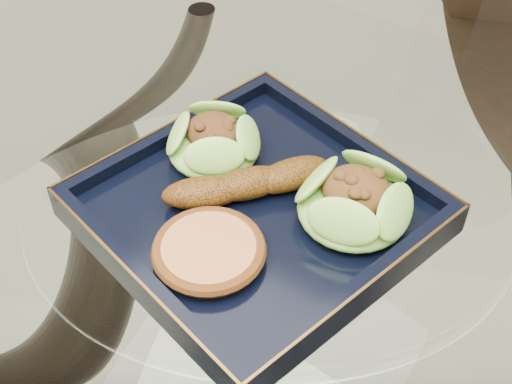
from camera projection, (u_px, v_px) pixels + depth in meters
The scene contains 6 objects.
dining_table at pixel (267, 326), 0.78m from camera, with size 1.13×1.13×0.77m.
navy_plate at pixel (256, 215), 0.66m from camera, with size 0.27×0.27×0.02m, color black.
lettuce_wrap_left at pixel (213, 144), 0.69m from camera, with size 0.09×0.09×0.03m, color #5A9A2C.
lettuce_wrap_right at pixel (354, 204), 0.63m from camera, with size 0.10×0.10×0.04m, color #63A52F.
roasted_plantain at pixel (248, 184), 0.65m from camera, with size 0.15×0.03×0.03m, color #60350A.
crumb_patty at pixel (209, 252), 0.60m from camera, with size 0.09×0.09×0.02m, color #B9733D.
Camera 1 is at (0.23, -0.38, 1.25)m, focal length 50.00 mm.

